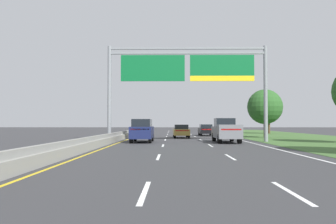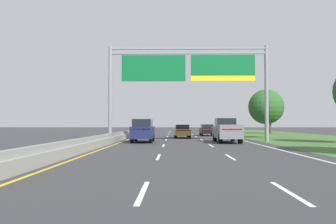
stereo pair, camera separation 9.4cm
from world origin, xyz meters
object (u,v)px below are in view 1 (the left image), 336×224
Objects in this scene: car_gold_centre_lane_sedan at (181,131)px; car_navy_left_lane_suv at (142,130)px; roadside_tree_far at (265,107)px; overhead_sign_gantry at (187,73)px; roadside_tree_distant at (269,109)px; pickup_truck_grey at (226,131)px; car_black_right_lane_sedan at (206,130)px.

car_navy_left_lane_suv reaches higher than car_gold_centre_lane_sedan.
car_gold_centre_lane_sedan is 0.95× the size of car_navy_left_lane_suv.
car_navy_left_lane_suv is 16.97m from roadside_tree_far.
roadside_tree_far is at bearing 42.32° from overhead_sign_gantry.
roadside_tree_far is 16.78m from roadside_tree_distant.
car_navy_left_lane_suv is at bearing 156.53° from car_gold_centre_lane_sedan.
pickup_truck_grey is at bearing -122.55° from roadside_tree_far.
roadside_tree_far reaches higher than pickup_truck_grey.
pickup_truck_grey is at bearing -179.81° from car_black_right_lane_sedan.
overhead_sign_gantry is at bearing -179.31° from car_gold_centre_lane_sedan.
roadside_tree_distant reaches higher than car_black_right_lane_sedan.
car_black_right_lane_sedan is at bearing 78.21° from overhead_sign_gantry.
car_gold_centre_lane_sedan is 22.18m from roadside_tree_distant.
roadside_tree_far is at bearing -91.58° from car_gold_centre_lane_sedan.
car_gold_centre_lane_sedan is 0.77× the size of roadside_tree_far.
overhead_sign_gantry is 2.35× the size of roadside_tree_distant.
overhead_sign_gantry is at bearing -120.53° from roadside_tree_distant.
car_gold_centre_lane_sedan is (-3.80, 9.68, -0.26)m from pickup_truck_grey.
car_navy_left_lane_suv is at bearing 88.53° from pickup_truck_grey.
overhead_sign_gantry is 2.78× the size of pickup_truck_grey.
car_navy_left_lane_suv is (-7.43, -16.37, 0.28)m from car_black_right_lane_sedan.
pickup_truck_grey is 0.94× the size of roadside_tree_far.
car_navy_left_lane_suv is at bearing -169.61° from overhead_sign_gantry.
roadside_tree_far reaches higher than car_gold_centre_lane_sedan.
car_gold_centre_lane_sedan is at bearing -133.06° from roadside_tree_distant.
car_navy_left_lane_suv is at bearing -145.37° from roadside_tree_far.
car_gold_centre_lane_sedan is at bearing 21.13° from pickup_truck_grey.
roadside_tree_far is (13.80, 9.53, 2.59)m from car_navy_left_lane_suv.
car_navy_left_lane_suv is (-4.17, -0.76, -5.37)m from overhead_sign_gantry.
car_gold_centre_lane_sedan is at bearing -179.96° from roadside_tree_far.
roadside_tree_distant is (4.99, 16.01, 0.48)m from roadside_tree_far.
car_black_right_lane_sedan is 0.94× the size of car_navy_left_lane_suv.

